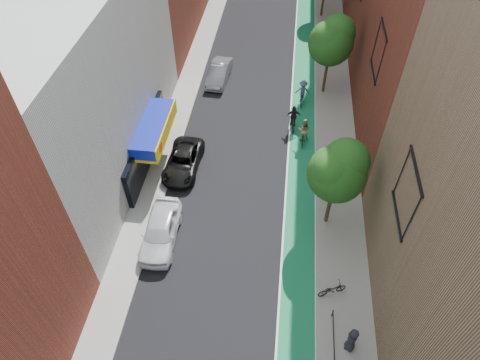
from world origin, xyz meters
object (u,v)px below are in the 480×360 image
(parked_car_silver, at_px, (219,73))
(pedestrian, at_px, (352,339))
(parked_car_white, at_px, (160,231))
(parked_car_black, at_px, (183,161))
(cyclist_lane_near, at_px, (303,133))
(cyclist_lane_mid, at_px, (293,121))
(cyclist_lane_far, at_px, (302,94))

(parked_car_silver, distance_m, pedestrian, 24.88)
(parked_car_white, height_order, parked_car_silver, parked_car_white)
(parked_car_white, distance_m, pedestrian, 12.24)
(parked_car_black, bearing_deg, parked_car_silver, 87.50)
(cyclist_lane_near, relative_size, cyclist_lane_mid, 0.99)
(parked_car_silver, xyz_separation_m, pedestrian, (10.06, -22.75, 0.28))
(cyclist_lane_near, bearing_deg, pedestrian, 102.50)
(parked_car_white, height_order, cyclist_lane_mid, cyclist_lane_mid)
(parked_car_silver, relative_size, pedestrian, 2.59)
(parked_car_black, bearing_deg, cyclist_lane_mid, 36.40)
(parked_car_silver, distance_m, cyclist_lane_near, 10.54)
(parked_car_silver, bearing_deg, cyclist_lane_far, -15.35)
(parked_car_black, relative_size, cyclist_lane_far, 2.21)
(cyclist_lane_near, distance_m, cyclist_lane_far, 4.85)
(pedestrian, bearing_deg, parked_car_silver, -141.80)
(parked_car_silver, relative_size, cyclist_lane_far, 2.04)
(cyclist_lane_near, relative_size, cyclist_lane_far, 0.98)
(parked_car_white, xyz_separation_m, cyclist_lane_far, (8.17, 14.70, 0.17))
(parked_car_silver, relative_size, cyclist_lane_mid, 2.04)
(cyclist_lane_far, xyz_separation_m, pedestrian, (2.79, -20.14, 0.00))
(parked_car_white, distance_m, cyclist_lane_mid, 13.59)
(cyclist_lane_mid, bearing_deg, parked_car_silver, -47.15)
(cyclist_lane_near, distance_m, cyclist_lane_mid, 1.65)
(cyclist_lane_near, bearing_deg, parked_car_white, 52.53)
(parked_car_white, height_order, cyclist_lane_far, cyclist_lane_far)
(parked_car_silver, bearing_deg, pedestrian, -61.70)
(parked_car_silver, bearing_deg, parked_car_white, -88.55)
(pedestrian, bearing_deg, parked_car_white, -102.02)
(cyclist_lane_mid, distance_m, cyclist_lane_far, 3.46)
(cyclist_lane_far, relative_size, pedestrian, 1.27)
(cyclist_lane_far, height_order, pedestrian, cyclist_lane_far)
(parked_car_white, bearing_deg, cyclist_lane_mid, 54.46)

